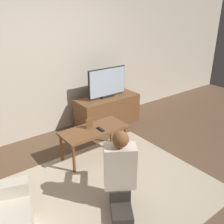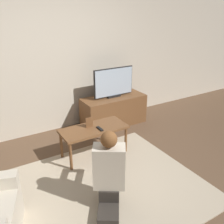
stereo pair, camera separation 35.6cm
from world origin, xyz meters
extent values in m
plane|color=brown|center=(0.00, 0.00, 0.00)|extent=(10.00, 10.00, 0.00)
cube|color=beige|center=(0.00, 1.93, 1.30)|extent=(10.00, 0.06, 2.60)
cube|color=#BCAD93|center=(0.00, 0.00, 0.01)|extent=(2.29, 2.01, 0.02)
cube|color=brown|center=(1.03, 1.54, 0.27)|extent=(1.20, 0.49, 0.55)
cube|color=black|center=(1.03, 1.54, 0.57)|extent=(0.27, 0.08, 0.04)
cube|color=black|center=(1.03, 1.55, 0.83)|extent=(0.79, 0.03, 0.52)
cube|color=silver|center=(1.03, 1.54, 0.83)|extent=(0.76, 0.04, 0.49)
cube|color=brown|center=(0.21, 0.75, 0.44)|extent=(0.97, 0.44, 0.04)
cylinder|color=brown|center=(-0.24, 0.57, 0.21)|extent=(0.04, 0.04, 0.42)
cylinder|color=brown|center=(0.66, 0.57, 0.21)|extent=(0.04, 0.04, 0.42)
cylinder|color=brown|center=(-0.24, 0.93, 0.21)|extent=(0.04, 0.04, 0.42)
cylinder|color=brown|center=(0.66, 0.93, 0.21)|extent=(0.04, 0.04, 0.42)
cube|color=#332D28|center=(-0.20, -0.38, 0.07)|extent=(0.41, 0.47, 0.11)
cube|color=#332D28|center=(-0.12, -0.25, 0.20)|extent=(0.31, 0.32, 0.14)
cube|color=beige|center=(-0.12, -0.25, 0.51)|extent=(0.39, 0.35, 0.49)
sphere|color=tan|center=(-0.12, -0.25, 0.84)|extent=(0.17, 0.17, 0.17)
sphere|color=brown|center=(-0.13, -0.27, 0.85)|extent=(0.17, 0.17, 0.17)
cube|color=black|center=(0.08, 0.06, 0.53)|extent=(0.13, 0.11, 0.04)
cylinder|color=beige|center=(0.10, -0.10, 0.53)|extent=(0.22, 0.29, 0.07)
cylinder|color=beige|center=(-0.07, 0.01, 0.53)|extent=(0.22, 0.29, 0.07)
cube|color=brown|center=(0.17, 0.81, 0.53)|extent=(0.11, 0.01, 0.15)
cube|color=black|center=(0.26, 0.66, 0.47)|extent=(0.04, 0.15, 0.02)
camera|label=1|loc=(-1.53, -1.97, 2.08)|focal=40.00mm
camera|label=2|loc=(-1.24, -2.17, 2.08)|focal=40.00mm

